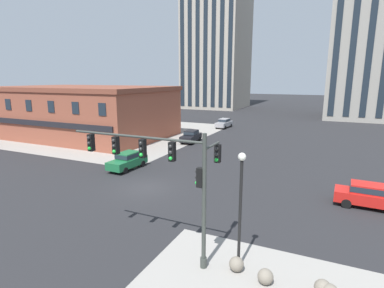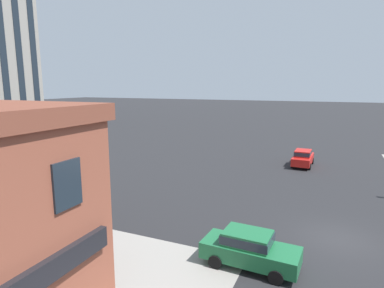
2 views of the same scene
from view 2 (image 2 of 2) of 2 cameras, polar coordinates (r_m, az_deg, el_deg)
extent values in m
plane|color=#262628|center=(19.98, 24.33, -15.00)|extent=(320.00, 320.00, 0.00)
cube|color=#1E6B3D|center=(15.81, 10.24, -18.33)|extent=(1.97, 4.48, 0.76)
cube|color=#1E6B3D|center=(15.54, 9.77, -16.04)|extent=(1.60, 2.18, 0.60)
cube|color=#232D38|center=(15.54, 9.77, -16.04)|extent=(1.64, 2.27, 0.40)
cylinder|color=black|center=(16.46, 15.88, -18.87)|extent=(0.25, 0.65, 0.64)
cylinder|color=black|center=(15.04, 14.59, -21.83)|extent=(0.25, 0.65, 0.64)
cylinder|color=black|center=(17.06, 6.41, -17.41)|extent=(0.25, 0.65, 0.64)
cylinder|color=black|center=(15.69, 4.18, -20.03)|extent=(0.25, 0.65, 0.64)
cube|color=red|center=(35.33, 18.98, -2.56)|extent=(4.46, 1.91, 0.76)
cube|color=red|center=(35.04, 19.01, -1.53)|extent=(2.16, 1.57, 0.60)
cube|color=#232D38|center=(35.04, 19.01, -1.53)|extent=(2.25, 1.61, 0.40)
cylinder|color=black|center=(36.83, 17.91, -2.59)|extent=(0.65, 0.24, 0.64)
cylinder|color=black|center=(36.66, 20.50, -2.81)|extent=(0.65, 0.24, 0.64)
cylinder|color=black|center=(34.19, 17.27, -3.54)|extent=(0.65, 0.24, 0.64)
cylinder|color=black|center=(34.01, 20.06, -3.77)|extent=(0.65, 0.24, 0.64)
cube|color=black|center=(23.49, -26.89, -9.56)|extent=(2.06, 4.51, 0.76)
cube|color=black|center=(23.38, -27.28, -7.92)|extent=(1.64, 2.21, 0.60)
cube|color=#232D38|center=(23.38, -27.28, -7.92)|extent=(1.68, 2.30, 0.40)
cylinder|color=black|center=(23.24, -22.94, -10.45)|extent=(0.26, 0.65, 0.64)
cylinder|color=black|center=(22.14, -25.91, -11.72)|extent=(0.26, 0.65, 0.64)
cylinder|color=black|center=(25.10, -27.61, -9.28)|extent=(0.26, 0.65, 0.64)
cylinder|color=black|center=(24.08, -30.55, -10.36)|extent=(0.26, 0.65, 0.64)
cube|color=#1E2833|center=(10.57, -21.14, -6.70)|extent=(1.10, 0.08, 1.50)
camera|label=1|loc=(37.84, 57.48, 6.49)|focal=28.59mm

